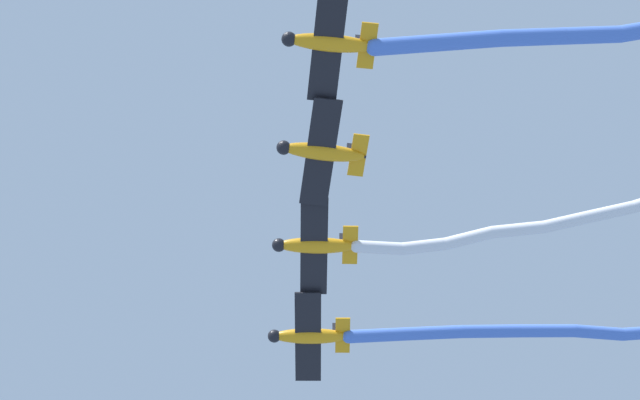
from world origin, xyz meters
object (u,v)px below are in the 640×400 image
Objects in this scene: airplane_left_wing at (315,245)px; airplane_slot at (329,43)px; airplane_right_wing at (321,152)px; airplane_lead at (309,336)px.

airplane_left_wing is 1.04× the size of airplane_slot.
airplane_right_wing is at bearing 92.62° from airplane_left_wing.
airplane_lead is 1.00× the size of airplane_left_wing.
airplane_left_wing is at bearing -93.99° from airplane_right_wing.
airplane_left_wing is at bearing -92.36° from airplane_slot.
airplane_left_wing is at bearing 93.25° from airplane_lead.
airplane_right_wing is (7.37, -9.96, 0.00)m from airplane_lead.
airplane_lead is 6.20m from airplane_left_wing.
airplane_left_wing is (3.68, -4.97, 0.30)m from airplane_lead.
airplane_lead is at bearing -87.39° from airplane_left_wing.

